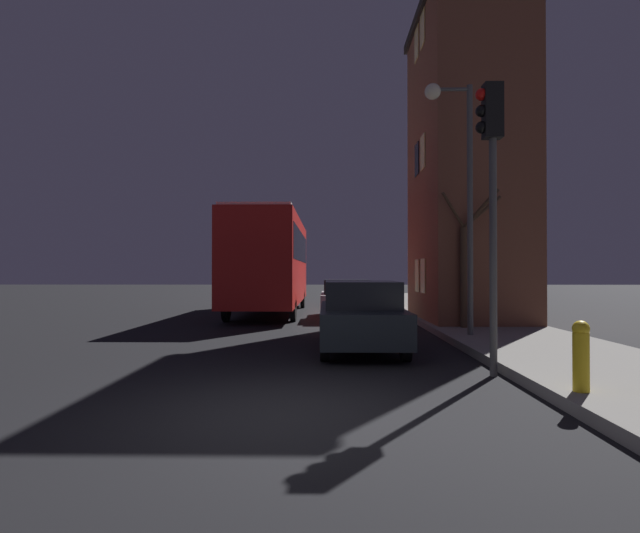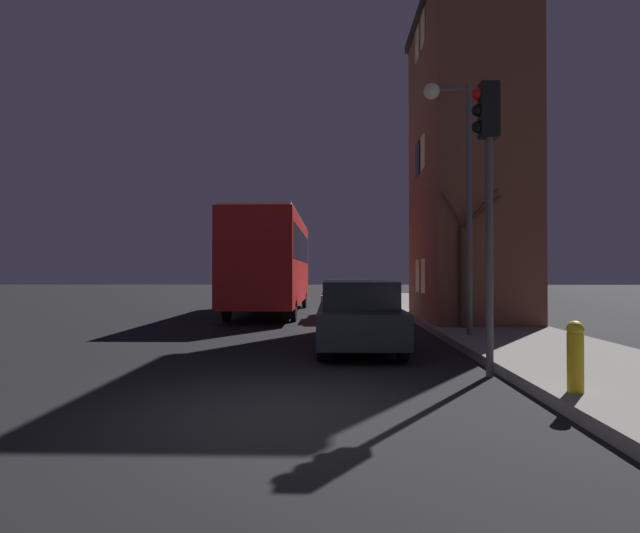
{
  "view_description": "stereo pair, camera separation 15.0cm",
  "coord_description": "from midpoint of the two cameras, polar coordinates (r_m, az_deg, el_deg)",
  "views": [
    {
      "loc": [
        0.48,
        -5.95,
        1.7
      ],
      "look_at": [
        0.26,
        9.42,
        1.86
      ],
      "focal_mm": 28.0,
      "sensor_mm": 36.0,
      "label": 1
    },
    {
      "loc": [
        0.63,
        -5.94,
        1.7
      ],
      "look_at": [
        0.26,
        9.42,
        1.86
      ],
      "focal_mm": 28.0,
      "sensor_mm": 36.0,
      "label": 2
    }
  ],
  "objects": [
    {
      "name": "ground_plane",
      "position": [
        6.21,
        -4.54,
        -16.5
      ],
      "size": [
        120.0,
        120.0,
        0.0
      ],
      "primitive_type": "plane",
      "color": "black"
    },
    {
      "name": "bus",
      "position": [
        20.43,
        -5.89,
        1.09
      ],
      "size": [
        2.51,
        9.97,
        3.9
      ],
      "color": "red",
      "rests_on": "ground"
    },
    {
      "name": "fire_hydrant",
      "position": [
        7.22,
        27.14,
        -8.92
      ],
      "size": [
        0.21,
        0.21,
        0.91
      ],
      "color": "gold",
      "rests_on": "sidewalk"
    },
    {
      "name": "traffic_light",
      "position": [
        8.74,
        18.48,
        10.71
      ],
      "size": [
        0.43,
        0.24,
        4.79
      ],
      "color": "#4C4C4C",
      "rests_on": "ground"
    },
    {
      "name": "brick_building",
      "position": [
        17.51,
        16.1,
        11.33
      ],
      "size": [
        3.26,
        5.46,
        10.25
      ],
      "color": "brown",
      "rests_on": "sidewalk"
    },
    {
      "name": "bare_tree",
      "position": [
        14.2,
        16.06,
        0.34
      ],
      "size": [
        1.75,
        1.08,
        3.68
      ],
      "color": "#473323",
      "rests_on": "sidewalk"
    },
    {
      "name": "streetlamp",
      "position": [
        12.81,
        15.07,
        10.96
      ],
      "size": [
        1.17,
        0.39,
        6.13
      ],
      "color": "#4C4C4C",
      "rests_on": "sidewalk"
    },
    {
      "name": "car_mid_lane",
      "position": [
        18.29,
        2.76,
        -3.64
      ],
      "size": [
        1.82,
        4.15,
        1.42
      ],
      "color": "#B7BABF",
      "rests_on": "ground"
    },
    {
      "name": "car_near_lane",
      "position": [
        10.86,
        4.26,
        -5.55
      ],
      "size": [
        1.71,
        4.2,
        1.5
      ],
      "color": "black",
      "rests_on": "ground"
    }
  ]
}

